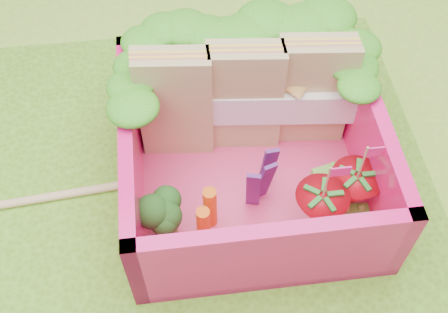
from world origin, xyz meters
TOP-DOWN VIEW (x-y plane):
  - ground at (0.00, 0.00)m, footprint 14.00×14.00m
  - placemat at (0.00, 0.00)m, footprint 2.60×2.60m
  - bento_floor at (0.28, 0.04)m, footprint 1.30×1.30m
  - bento_box at (0.28, 0.04)m, footprint 1.30×1.30m
  - lettuce_ruffle at (0.28, 0.52)m, footprint 1.43×0.77m
  - sandwich_stack at (0.29, 0.31)m, footprint 1.26×0.30m
  - broccoli at (-0.19, -0.26)m, footprint 0.31×0.31m
  - carrot_sticks at (0.02, -0.26)m, footprint 0.11×0.15m
  - purple_wedges at (0.32, -0.11)m, footprint 0.17×0.17m
  - strawberry_left at (0.58, -0.30)m, footprint 0.27×0.27m
  - strawberry_right at (0.78, -0.20)m, footprint 0.26×0.26m
  - snap_peas at (0.78, -0.13)m, footprint 0.33×0.39m
  - chopsticks at (-0.95, 0.04)m, footprint 2.09×0.21m

SIDE VIEW (x-z plane):
  - ground at x=0.00m, z-range 0.00..0.00m
  - placemat at x=0.00m, z-range 0.00..0.03m
  - chopsticks at x=-0.95m, z-range 0.03..0.07m
  - bento_floor at x=0.28m, z-range 0.03..0.08m
  - snap_peas at x=0.78m, z-range 0.08..0.13m
  - carrot_sticks at x=0.02m, z-range 0.07..0.35m
  - strawberry_right at x=0.78m, z-range -0.03..0.47m
  - strawberry_left at x=0.58m, z-range -0.03..0.47m
  - broccoli at x=-0.19m, z-range 0.13..0.40m
  - purple_wedges at x=0.32m, z-range 0.08..0.46m
  - bento_box at x=0.28m, z-range 0.03..0.58m
  - sandwich_stack at x=0.29m, z-range 0.07..0.76m
  - lettuce_ruffle at x=0.28m, z-range 0.58..0.69m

